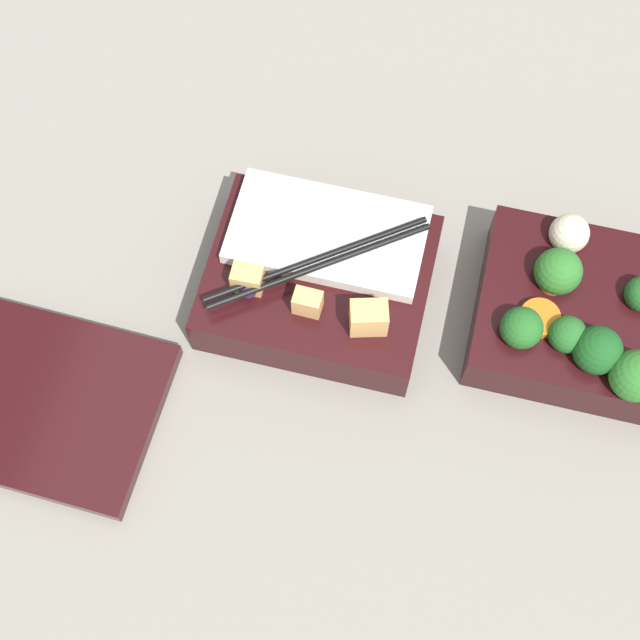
# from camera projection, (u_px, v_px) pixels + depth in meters

# --- Properties ---
(ground_plane) EXTENTS (3.00, 3.00, 0.00)m
(ground_plane) POSITION_uv_depth(u_px,v_px,m) (446.00, 299.00, 0.76)
(ground_plane) COLOR gray
(bento_tray_vegetable) EXTENTS (0.18, 0.15, 0.08)m
(bento_tray_vegetable) POSITION_uv_depth(u_px,v_px,m) (588.00, 317.00, 0.72)
(bento_tray_vegetable) COLOR black
(bento_tray_vegetable) RESTS_ON ground_plane
(bento_tray_rice) EXTENTS (0.18, 0.15, 0.07)m
(bento_tray_rice) POSITION_uv_depth(u_px,v_px,m) (320.00, 277.00, 0.74)
(bento_tray_rice) COLOR black
(bento_tray_rice) RESTS_ON ground_plane
(bento_lid) EXTENTS (0.18, 0.15, 0.01)m
(bento_lid) POSITION_uv_depth(u_px,v_px,m) (48.00, 403.00, 0.72)
(bento_lid) COLOR black
(bento_lid) RESTS_ON ground_plane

